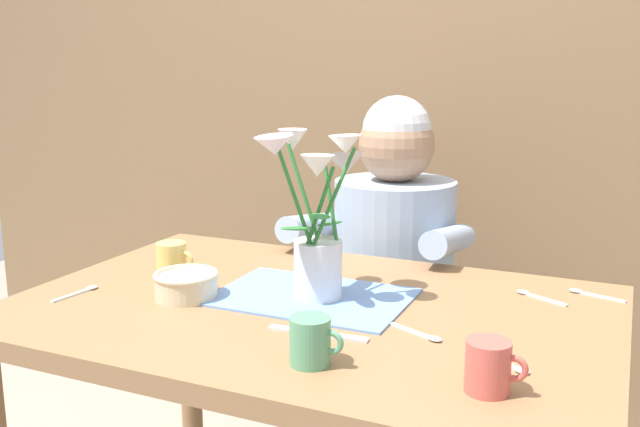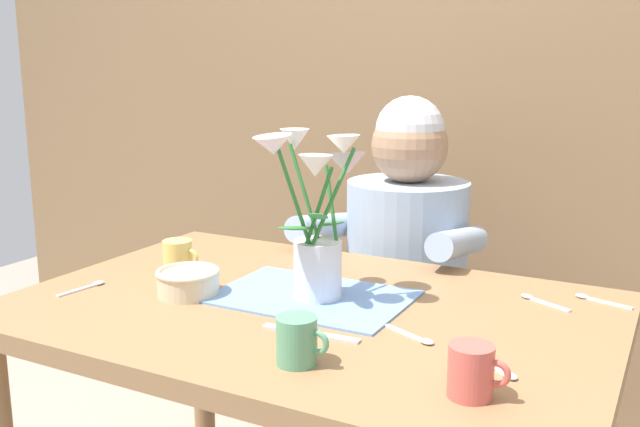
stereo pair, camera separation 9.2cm
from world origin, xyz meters
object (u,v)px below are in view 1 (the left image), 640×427
Objects in this scene: dinner_knife at (318,334)px; ceramic_mug at (489,367)px; coffee_cup at (311,341)px; flower_vase at (317,217)px; tea_cup at (172,260)px; ceramic_bowl at (186,284)px; seated_person at (393,296)px.

ceramic_mug is at bearing -20.58° from dinner_knife.
ceramic_mug is (0.28, 0.02, 0.00)m from coffee_cup.
flower_vase is 0.39m from tea_cup.
ceramic_bowl reaches higher than dinner_knife.
flower_vase is 3.74× the size of coffee_cup.
tea_cup is 0.83m from ceramic_mug.
ceramic_bowl is 0.16m from tea_cup.
tea_cup reaches higher than ceramic_bowl.
dinner_knife is 0.13m from coffee_cup.
coffee_cup and ceramic_mug have the same top height.
coffee_cup reaches higher than dinner_knife.
seated_person is 0.99m from ceramic_mug.
ceramic_mug is at bearing -20.37° from tea_cup.
seated_person reaches higher than coffee_cup.
ceramic_bowl is 1.46× the size of ceramic_mug.
flower_vase is 3.74× the size of ceramic_mug.
flower_vase is at bearing -84.25° from seated_person.
coffee_cup is at bearing -76.95° from seated_person.
ceramic_bowl is at bearing 152.57° from coffee_cup.
tea_cup and ceramic_mug have the same top height.
seated_person is at bearing 116.65° from ceramic_mug.
ceramic_mug is at bearing -15.03° from ceramic_bowl.
tea_cup is at bearing 136.05° from ceramic_bowl.
coffee_cup reaches higher than ceramic_bowl.
seated_person is 12.20× the size of ceramic_mug.
flower_vase is 0.51m from ceramic_mug.
dinner_knife is 2.04× the size of coffee_cup.
flower_vase reaches higher than coffee_cup.
seated_person is 0.92m from coffee_cup.
ceramic_bowl is at bearing -105.16° from seated_person.
flower_vase is at bearing -0.87° from tea_cup.
ceramic_bowl is (-0.23, -0.68, 0.21)m from seated_person.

